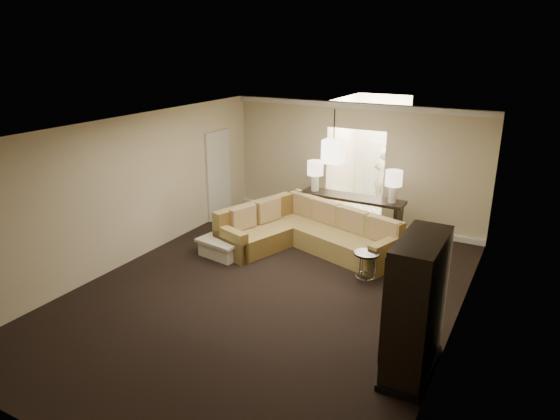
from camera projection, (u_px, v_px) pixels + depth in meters
The scene contains 19 objects.
ground at pixel (268, 292), 8.56m from camera, with size 8.00×8.00×0.00m, color black.
wall_back at pixel (355, 164), 11.43m from camera, with size 6.00×0.04×2.80m, color beige.
wall_front at pixel (59, 337), 4.79m from camera, with size 6.00×0.04×2.80m, color beige.
wall_left at pixel (131, 190), 9.47m from camera, with size 0.04×8.00×2.80m, color beige.
wall_right at pixel (459, 251), 6.74m from camera, with size 0.04×8.00×2.80m, color beige.
ceiling at pixel (267, 129), 7.65m from camera, with size 6.00×8.00×0.02m, color white.
crown_molding at pixel (357, 106), 10.96m from camera, with size 6.00×0.10×0.12m, color silver.
baseboard at pixel (351, 220), 11.82m from camera, with size 6.00×0.10×0.12m, color silver.
side_door at pixel (219, 175), 11.89m from camera, with size 0.05×0.90×2.10m, color silver.
foyer at pixel (373, 157), 12.57m from camera, with size 1.44×2.02×2.80m.
sectional_sofa at pixel (306, 232), 10.23m from camera, with size 3.55×2.55×0.90m.
coffee_table at pixel (227, 245), 10.03m from camera, with size 1.02×1.02×0.38m.
console_table at pixel (351, 212), 10.93m from camera, with size 2.30×0.53×0.89m.
armoire at pixel (415, 309), 6.27m from camera, with size 0.55×1.29×1.86m.
drink_table at pixel (366, 261), 8.83m from camera, with size 0.44×0.44×0.55m.
table_lamp_left at pixel (315, 171), 11.07m from camera, with size 0.36×0.36×0.68m.
table_lamp_right at pixel (394, 181), 10.26m from camera, with size 0.36×0.36×0.68m.
pendant_light at pixel (333, 151), 10.17m from camera, with size 0.38×0.38×1.09m.
person at pixel (383, 174), 12.84m from camera, with size 0.60×0.40×1.66m, color beige.
Camera 1 is at (3.85, -6.61, 4.10)m, focal length 32.00 mm.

